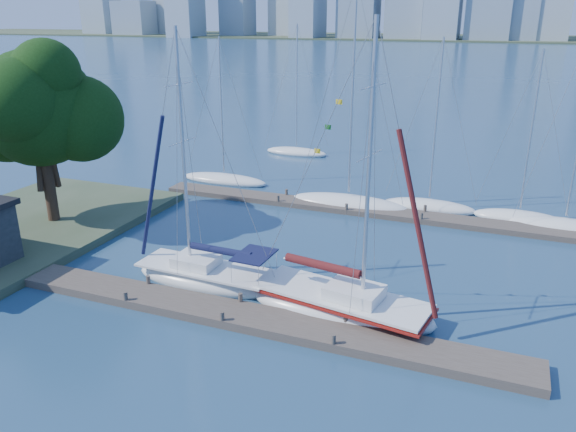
% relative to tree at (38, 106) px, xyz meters
% --- Properties ---
extents(ground, '(700.00, 700.00, 0.00)m').
position_rel_tree_xyz_m(ground, '(15.67, -6.14, -7.69)').
color(ground, navy).
rests_on(ground, ground).
extents(near_dock, '(26.00, 2.00, 0.40)m').
position_rel_tree_xyz_m(near_dock, '(15.67, -6.14, -7.49)').
color(near_dock, '#463B33').
rests_on(near_dock, ground).
extents(far_dock, '(30.00, 1.80, 0.36)m').
position_rel_tree_xyz_m(far_dock, '(17.67, 9.86, -7.51)').
color(far_dock, '#463B33').
rests_on(far_dock, ground).
extents(far_shore, '(800.00, 100.00, 1.50)m').
position_rel_tree_xyz_m(far_shore, '(15.67, 313.86, -7.69)').
color(far_shore, '#38472D').
rests_on(far_shore, ground).
extents(tree, '(9.13, 8.31, 11.61)m').
position_rel_tree_xyz_m(tree, '(0.00, 0.00, 0.00)').
color(tree, '#322216').
rests_on(tree, ground).
extents(sailboat_navy, '(7.71, 2.78, 12.89)m').
position_rel_tree_xyz_m(sailboat_navy, '(12.90, -3.51, -6.61)').
color(sailboat_navy, white).
rests_on(sailboat_navy, ground).
extents(sailboat_maroon, '(8.84, 4.15, 13.41)m').
position_rel_tree_xyz_m(sailboat_maroon, '(20.15, -4.01, -6.65)').
color(sailboat_maroon, white).
rests_on(sailboat_maroon, ground).
extents(bg_boat_0, '(7.59, 3.22, 11.60)m').
position_rel_tree_xyz_m(bg_boat_0, '(5.34, 13.00, -7.45)').
color(bg_boat_0, white).
rests_on(bg_boat_0, ground).
extents(bg_boat_2, '(8.77, 4.80, 15.30)m').
position_rel_tree_xyz_m(bg_boat_2, '(16.35, 10.71, -7.39)').
color(bg_boat_2, white).
rests_on(bg_boat_2, ground).
extents(bg_boat_3, '(6.60, 2.94, 11.79)m').
position_rel_tree_xyz_m(bg_boat_3, '(21.71, 12.23, -7.44)').
color(bg_boat_3, white).
rests_on(bg_boat_3, ground).
extents(bg_boat_4, '(5.99, 2.98, 11.18)m').
position_rel_tree_xyz_m(bg_boat_4, '(27.57, 12.07, -7.45)').
color(bg_boat_4, white).
rests_on(bg_boat_4, ground).
extents(bg_boat_5, '(7.01, 4.42, 14.06)m').
position_rel_tree_xyz_m(bg_boat_5, '(30.24, 11.27, -7.41)').
color(bg_boat_5, white).
rests_on(bg_boat_5, ground).
extents(bg_boat_6, '(6.39, 4.17, 12.31)m').
position_rel_tree_xyz_m(bg_boat_6, '(7.40, 24.13, -7.44)').
color(bg_boat_6, white).
rests_on(bg_boat_6, ground).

